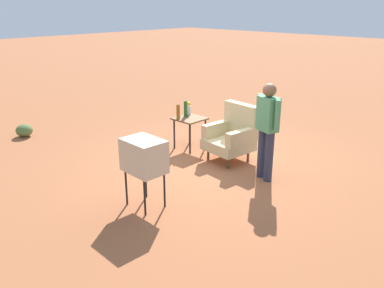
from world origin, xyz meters
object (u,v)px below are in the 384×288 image
(armchair, at_px, (232,135))
(person_standing, at_px, (267,126))
(bottle_tall_amber, at_px, (178,112))
(side_table, at_px, (190,122))
(tv_on_stand, at_px, (144,156))
(bottle_wine_green, at_px, (186,109))
(flower_vase, at_px, (189,107))

(armchair, height_order, person_standing, person_standing)
(bottle_tall_amber, bearing_deg, side_table, 67.43)
(armchair, height_order, tv_on_stand, armchair)
(side_table, distance_m, tv_on_stand, 2.56)
(side_table, bearing_deg, person_standing, -5.90)
(armchair, xyz_separation_m, person_standing, (0.95, -0.31, 0.44))
(side_table, relative_size, bottle_wine_green, 2.02)
(armchair, bearing_deg, tv_on_stand, -84.11)
(person_standing, height_order, bottle_tall_amber, person_standing)
(side_table, bearing_deg, armchair, 6.05)
(tv_on_stand, bearing_deg, person_standing, 70.66)
(tv_on_stand, height_order, bottle_tall_amber, tv_on_stand)
(tv_on_stand, bearing_deg, flower_vase, 121.40)
(tv_on_stand, xyz_separation_m, person_standing, (0.71, 2.02, 0.16))
(side_table, bearing_deg, bottle_tall_amber, -112.57)
(person_standing, bearing_deg, tv_on_stand, -109.34)
(bottle_tall_amber, bearing_deg, armchair, 16.90)
(side_table, xyz_separation_m, bottle_tall_amber, (-0.10, -0.23, 0.25))
(flower_vase, bearing_deg, person_standing, -10.07)
(armchair, relative_size, person_standing, 0.65)
(person_standing, bearing_deg, side_table, 174.10)
(armchair, distance_m, person_standing, 1.09)
(armchair, bearing_deg, flower_vase, 176.46)
(tv_on_stand, relative_size, bottle_wine_green, 3.22)
(side_table, height_order, bottle_wine_green, bottle_wine_green)
(armchair, height_order, side_table, armchair)
(tv_on_stand, distance_m, person_standing, 2.14)
(armchair, bearing_deg, bottle_wine_green, -175.38)
(tv_on_stand, bearing_deg, bottle_tall_amber, 124.17)
(armchair, xyz_separation_m, bottle_wine_green, (-1.15, -0.09, 0.31))
(tv_on_stand, relative_size, person_standing, 0.63)
(armchair, relative_size, bottle_wine_green, 3.31)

